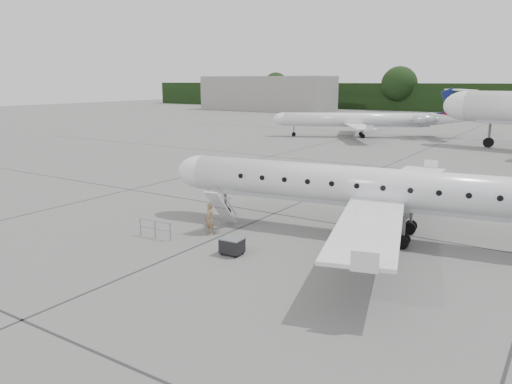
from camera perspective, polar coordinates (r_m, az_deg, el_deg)
The scene contains 8 objects.
ground at distance 24.10m, azimuth 4.89°, elevation -8.62°, with size 320.00×320.00×0.00m, color slate.
terminal_building at distance 152.84m, azimuth 1.30°, elevation 11.21°, with size 40.00×14.00×10.00m, color gray.
main_regional_jet at distance 28.51m, azimuth 15.12°, elevation 2.56°, with size 30.78×22.16×7.89m, color silver, non-canonical shape.
airstair at distance 29.90m, azimuth -4.04°, elevation -1.89°, with size 0.85×2.41×2.47m, color silver, non-canonical shape.
passenger at distance 28.84m, azimuth -5.31°, elevation -3.10°, with size 0.68×0.44×1.85m, color olive.
safety_railing at distance 28.79m, azimuth -11.47°, elevation -4.21°, with size 2.20×0.08×1.00m, color gray, non-canonical shape.
baggage_cart at distance 25.63m, azimuth -2.76°, elevation -6.14°, with size 1.09×0.88×0.95m, color black, non-canonical shape.
bg_regional_left at distance 80.50m, azimuth 11.35°, elevation 8.86°, with size 28.83×20.76×7.56m, color silver, non-canonical shape.
Camera 1 is at (10.51, -19.86, 8.70)m, focal length 35.00 mm.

